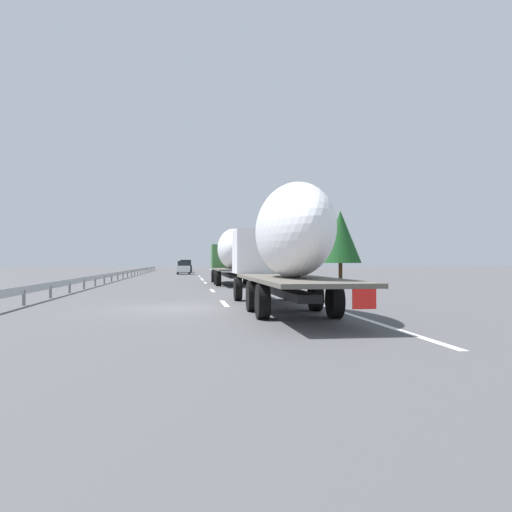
{
  "coord_description": "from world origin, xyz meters",
  "views": [
    {
      "loc": [
        -19.44,
        -0.25,
        1.7
      ],
      "look_at": [
        10.56,
        -4.24,
        2.03
      ],
      "focal_mm": 37.11,
      "sensor_mm": 36.0,
      "label": 1
    }
  ],
  "objects_px": {
    "truck_lead": "(231,253)",
    "road_sign": "(243,259)",
    "truck_trailing": "(284,242)",
    "car_red_compact": "(185,266)",
    "car_black_suv": "(186,266)",
    "car_yellow_coupe": "(184,265)",
    "car_white_van": "(184,267)"
  },
  "relations": [
    {
      "from": "truck_trailing",
      "to": "road_sign",
      "type": "height_order",
      "value": "truck_trailing"
    },
    {
      "from": "truck_trailing",
      "to": "road_sign",
      "type": "distance_m",
      "value": 42.39
    },
    {
      "from": "car_black_suv",
      "to": "truck_lead",
      "type": "bearing_deg",
      "value": -175.56
    },
    {
      "from": "truck_lead",
      "to": "road_sign",
      "type": "xyz_separation_m",
      "value": [
        20.97,
        -3.1,
        -0.29
      ]
    },
    {
      "from": "car_white_van",
      "to": "road_sign",
      "type": "bearing_deg",
      "value": -150.44
    },
    {
      "from": "truck_lead",
      "to": "car_black_suv",
      "type": "bearing_deg",
      "value": 4.44
    },
    {
      "from": "car_black_suv",
      "to": "road_sign",
      "type": "distance_m",
      "value": 23.68
    },
    {
      "from": "truck_trailing",
      "to": "car_black_suv",
      "type": "height_order",
      "value": "truck_trailing"
    },
    {
      "from": "car_black_suv",
      "to": "car_yellow_coupe",
      "type": "bearing_deg",
      "value": 0.62
    },
    {
      "from": "car_white_van",
      "to": "car_yellow_coupe",
      "type": "distance_m",
      "value": 37.72
    },
    {
      "from": "car_white_van",
      "to": "car_red_compact",
      "type": "height_order",
      "value": "car_red_compact"
    },
    {
      "from": "truck_trailing",
      "to": "car_red_compact",
      "type": "xyz_separation_m",
      "value": [
        81.33,
        3.55,
        -1.41
      ]
    },
    {
      "from": "car_white_van",
      "to": "truck_trailing",
      "type": "bearing_deg",
      "value": -176.14
    },
    {
      "from": "truck_lead",
      "to": "car_black_suv",
      "type": "distance_m",
      "value": 43.88
    },
    {
      "from": "truck_trailing",
      "to": "car_white_van",
      "type": "height_order",
      "value": "truck_trailing"
    },
    {
      "from": "car_red_compact",
      "to": "car_white_van",
      "type": "bearing_deg",
      "value": 179.77
    },
    {
      "from": "car_red_compact",
      "to": "car_yellow_coupe",
      "type": "bearing_deg",
      "value": 0.75
    },
    {
      "from": "car_black_suv",
      "to": "road_sign",
      "type": "relative_size",
      "value": 1.43
    },
    {
      "from": "truck_lead",
      "to": "car_white_van",
      "type": "xyz_separation_m",
      "value": [
        32.89,
        3.66,
        -1.4
      ]
    },
    {
      "from": "truck_trailing",
      "to": "truck_lead",
      "type": "bearing_deg",
      "value": -0.0
    },
    {
      "from": "car_white_van",
      "to": "car_red_compact",
      "type": "xyz_separation_m",
      "value": [
        27.13,
        -0.11,
        0.05
      ]
    },
    {
      "from": "car_red_compact",
      "to": "road_sign",
      "type": "bearing_deg",
      "value": -170.33
    },
    {
      "from": "car_black_suv",
      "to": "car_red_compact",
      "type": "bearing_deg",
      "value": 0.54
    },
    {
      "from": "car_red_compact",
      "to": "road_sign",
      "type": "relative_size",
      "value": 1.6
    },
    {
      "from": "car_yellow_coupe",
      "to": "road_sign",
      "type": "xyz_separation_m",
      "value": [
        -49.64,
        -6.79,
        1.04
      ]
    },
    {
      "from": "truck_lead",
      "to": "road_sign",
      "type": "relative_size",
      "value": 4.26
    },
    {
      "from": "road_sign",
      "to": "car_black_suv",
      "type": "bearing_deg",
      "value": 15.94
    },
    {
      "from": "car_white_van",
      "to": "car_red_compact",
      "type": "bearing_deg",
      "value": -0.23
    },
    {
      "from": "truck_lead",
      "to": "car_red_compact",
      "type": "distance_m",
      "value": 60.14
    },
    {
      "from": "truck_trailing",
      "to": "car_white_van",
      "type": "relative_size",
      "value": 2.93
    },
    {
      "from": "truck_trailing",
      "to": "car_red_compact",
      "type": "bearing_deg",
      "value": 2.5
    },
    {
      "from": "road_sign",
      "to": "car_red_compact",
      "type": "bearing_deg",
      "value": 9.67
    }
  ]
}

